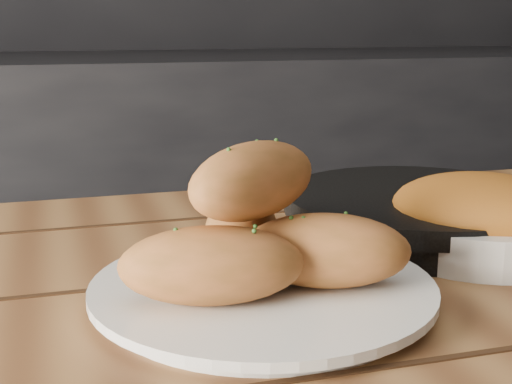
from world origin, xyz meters
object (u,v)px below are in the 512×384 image
object	(u,v)px
plate	(263,292)
bowl	(481,217)
skillet	(420,212)
bread_rolls	(258,232)

from	to	relation	value
plate	bowl	world-z (taller)	bowl
bowl	skillet	bearing A→B (deg)	113.59
plate	bread_rolls	bearing A→B (deg)	-149.04
plate	skillet	size ratio (longest dim) A/B	0.67
bread_rolls	skillet	xyz separation A→B (m)	(0.23, 0.15, -0.04)
plate	bread_rolls	size ratio (longest dim) A/B	1.16
bread_rolls	bowl	world-z (taller)	bread_rolls
bread_rolls	skillet	bearing A→B (deg)	32.71
bread_rolls	plate	bearing A→B (deg)	30.96
plate	skillet	xyz separation A→B (m)	(0.22, 0.14, 0.01)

